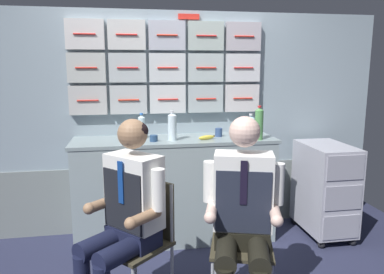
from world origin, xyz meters
name	(u,v)px	position (x,y,z in m)	size (l,w,h in m)	color
galley_bulkhead	(171,120)	(-0.01, 1.37, 1.11)	(4.20, 0.14, 2.15)	#8D9FAB
galley_counter	(175,189)	(-0.01, 1.09, 0.49)	(1.87, 0.53, 0.98)	#92A3A5
service_trolley	(325,187)	(1.43, 0.92, 0.48)	(0.40, 0.65, 0.90)	black
folding_chair_left	(144,229)	(-0.35, 0.13, 0.54)	(0.57, 0.57, 0.87)	#A8AAAF
crew_member_left	(125,210)	(-0.47, 0.02, 0.73)	(0.67, 0.65, 1.30)	black
folding_chair_right	(242,229)	(0.31, 0.02, 0.54)	(0.50, 0.50, 0.87)	#A8AAAF
crew_member_right	(243,210)	(0.26, -0.13, 0.74)	(0.54, 0.70, 1.32)	black
water_bottle_short	(172,126)	(-0.04, 1.01, 1.10)	(0.08, 0.08, 0.27)	silver
sparkling_bottle_green	(251,127)	(0.69, 1.01, 1.08)	(0.08, 0.08, 0.22)	#ABDAE6
water_bottle_blue_cap	(259,124)	(0.73, 0.91, 1.12)	(0.08, 0.08, 0.31)	#539851
water_bottle_tall	(142,127)	(-0.31, 1.15, 1.09)	(0.07, 0.07, 0.23)	silver
coffee_cup_white	(250,130)	(0.75, 1.21, 1.02)	(0.08, 0.08, 0.08)	silver
paper_cup_blue	(219,132)	(0.41, 1.12, 1.02)	(0.07, 0.07, 0.08)	navy
coffee_cup_spare	(154,138)	(-0.21, 0.99, 1.01)	(0.07, 0.07, 0.06)	navy
snack_banana	(207,137)	(0.27, 0.99, 1.00)	(0.17, 0.10, 0.04)	yellow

